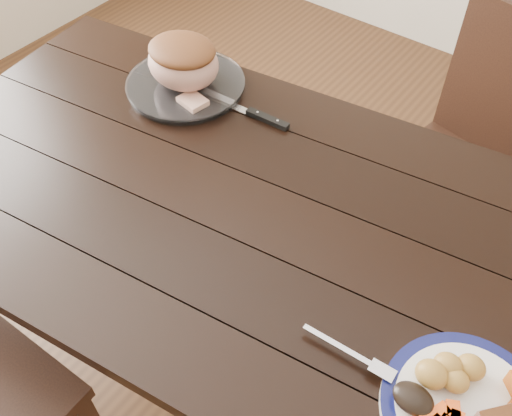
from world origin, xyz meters
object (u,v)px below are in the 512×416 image
Objects in this scene: serving_platter at (186,86)px; carving_knife at (254,114)px; dining_table at (234,228)px; dinner_plate at (466,411)px; fork at (355,356)px; roast_joint at (183,63)px; chair_far at (477,155)px.

carving_knife is at bearing 5.37° from serving_platter.
dining_table is at bearing -34.48° from serving_platter.
fork is (-0.20, -0.03, 0.01)m from dinner_plate.
serving_platter is at bearing 0.00° from roast_joint.
fork is at bearing -171.29° from dinner_plate.
roast_joint is 0.23m from carving_knife.
dinner_plate is (0.28, -0.88, 0.23)m from chair_far.
roast_joint is (0.00, 0.00, 0.07)m from serving_platter.
dinner_plate is at bearing 118.22° from chair_far.
chair_far is 2.90× the size of carving_knife.
carving_knife reaches higher than dining_table.
serving_platter is 0.07m from roast_joint.
carving_knife is at bearing 117.87° from dining_table.
fork reaches higher than serving_platter.
serving_platter is at bearing 145.52° from dining_table.
dining_table is 5.53× the size of serving_platter.
dinner_plate is at bearing 5.27° from fork.
roast_joint is (-0.96, 0.38, 0.07)m from dinner_plate.
chair_far is 0.95m from dinner_plate.
dinner_plate is 0.85m from carving_knife.
chair_far is at bearing 41.86° from carving_knife.
serving_platter is 1.59× the size of roast_joint.
dinner_plate is 0.20m from fork.
dining_table is 5.33× the size of carving_knife.
roast_joint reaches higher than dining_table.
serving_platter reaches higher than dining_table.
dining_table is 0.46m from roast_joint.
fork reaches higher than carving_knife.
chair_far reaches higher than serving_platter.
roast_joint reaches higher than dinner_plate.
chair_far is 5.22× the size of fork.
chair_far is 0.87m from serving_platter.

